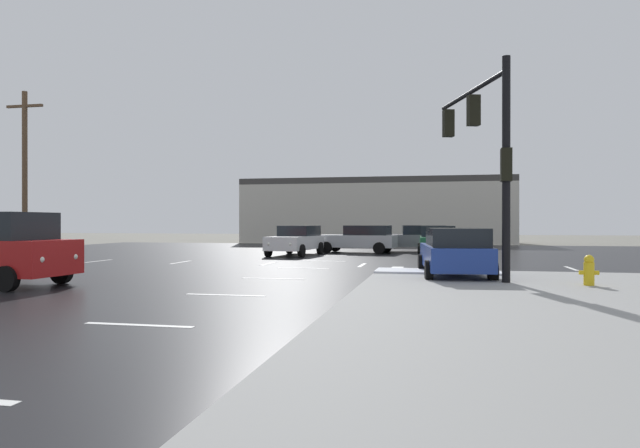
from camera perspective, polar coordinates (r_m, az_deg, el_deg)
ground_plane at (r=23.26m, az=-0.58°, el=-4.21°), size 120.00×120.00×0.00m
road_asphalt at (r=23.26m, az=-0.58°, el=-4.19°), size 44.00×44.00×0.02m
snow_strip_curbside at (r=18.72m, az=11.88°, el=-4.76°), size 4.00×1.60×0.06m
lane_markings at (r=21.68m, az=1.76°, el=-4.47°), size 36.15×36.15×0.01m
traffic_signal_mast at (r=17.40m, az=16.55°, el=8.29°), size 1.81×5.00×6.16m
fire_hydrant at (r=16.06m, az=25.81°, el=-4.27°), size 0.48×0.26×0.79m
strip_building_background at (r=49.10m, az=5.86°, el=1.29°), size 22.61×8.00×5.48m
sedan_green at (r=29.02m, az=11.96°, el=-1.66°), size 2.15×4.59×1.58m
sedan_blue at (r=17.84m, az=13.62°, el=-2.80°), size 2.36×4.66×1.58m
sedan_silver at (r=32.13m, az=4.05°, el=-1.48°), size 4.68×2.42×1.58m
sedan_grey at (r=33.66m, az=9.69°, el=-1.41°), size 4.67×2.39×1.58m
sedan_white at (r=29.78m, az=-2.44°, el=-1.61°), size 2.39×4.67×1.58m
utility_pole_far at (r=34.43m, az=-27.96°, el=4.96°), size 2.20×0.28×8.91m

